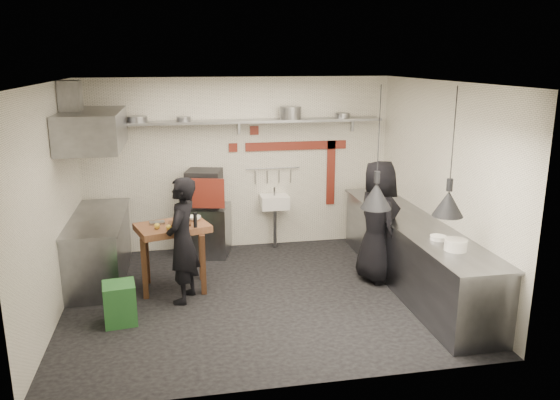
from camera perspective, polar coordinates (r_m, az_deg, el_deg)
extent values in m
plane|color=black|center=(7.40, -2.16, -10.02)|extent=(5.00, 5.00, 0.00)
plane|color=silver|center=(6.74, -2.39, 12.18)|extent=(5.00, 5.00, 0.00)
cube|color=white|center=(8.97, -4.26, 3.75)|extent=(5.00, 0.04, 2.80)
cube|color=white|center=(4.96, 1.34, -5.25)|extent=(5.00, 0.04, 2.80)
cube|color=white|center=(7.03, -22.85, -0.41)|extent=(0.04, 4.20, 2.80)
cube|color=white|center=(7.70, 16.46, 1.37)|extent=(0.04, 4.20, 2.80)
cube|color=maroon|center=(9.06, 1.73, 5.69)|extent=(1.70, 0.02, 0.14)
cube|color=maroon|center=(9.29, 5.32, 2.85)|extent=(0.14, 0.02, 1.10)
cube|color=maroon|center=(8.90, -2.70, 7.27)|extent=(0.14, 0.02, 0.14)
cube|color=maroon|center=(8.89, -4.92, 5.47)|extent=(0.14, 0.02, 0.14)
cube|color=slate|center=(8.69, -4.21, 8.20)|extent=(4.60, 0.34, 0.04)
cube|color=slate|center=(8.84, -16.74, 7.09)|extent=(0.04, 0.06, 0.24)
cube|color=slate|center=(8.85, -4.32, 7.66)|extent=(0.04, 0.06, 0.24)
cube|color=slate|center=(9.25, 7.57, 7.88)|extent=(0.04, 0.06, 0.24)
cylinder|color=slate|center=(8.65, -14.69, 8.17)|extent=(0.34, 0.34, 0.09)
cylinder|color=slate|center=(8.63, -10.04, 8.34)|extent=(0.28, 0.28, 0.07)
cylinder|color=slate|center=(8.80, 1.08, 9.11)|extent=(0.39, 0.39, 0.20)
cylinder|color=slate|center=(9.03, 6.56, 8.77)|extent=(0.30, 0.30, 0.08)
cube|color=slate|center=(8.87, -7.66, -3.15)|extent=(0.84, 0.80, 0.80)
cube|color=black|center=(8.71, -7.91, 1.24)|extent=(0.63, 0.61, 0.58)
cube|color=maroon|center=(8.36, -7.51, 0.69)|extent=(0.49, 0.15, 0.46)
cube|color=black|center=(8.39, -7.69, 0.73)|extent=(0.39, 0.11, 0.34)
cube|color=white|center=(9.01, -0.58, -0.20)|extent=(0.46, 0.34, 0.22)
cylinder|color=slate|center=(8.97, -0.59, 0.91)|extent=(0.03, 0.03, 0.14)
cylinder|color=slate|center=(9.10, -0.53, -2.94)|extent=(0.06, 0.06, 0.66)
cylinder|color=slate|center=(9.03, -0.75, 3.34)|extent=(0.90, 0.02, 0.02)
cube|color=slate|center=(7.82, 13.66, -5.52)|extent=(0.70, 3.80, 0.90)
cube|color=slate|center=(7.67, 13.87, -2.25)|extent=(0.76, 3.90, 0.03)
cylinder|color=white|center=(6.63, 17.89, -4.49)|extent=(0.33, 0.33, 0.13)
cylinder|color=white|center=(6.96, 16.20, -3.81)|extent=(0.24, 0.24, 0.05)
cube|color=slate|center=(8.23, -18.36, -4.83)|extent=(0.70, 1.90, 0.90)
cube|color=slate|center=(8.09, -18.62, -1.72)|extent=(0.76, 2.00, 0.03)
cube|color=slate|center=(7.85, -18.99, 6.99)|extent=(0.78, 1.60, 0.50)
cube|color=slate|center=(7.85, -21.06, 9.75)|extent=(0.28, 0.28, 0.50)
cube|color=#245E28|center=(6.89, -16.39, -10.31)|extent=(0.42, 0.42, 0.50)
cube|color=#442817|center=(7.46, -10.45, -2.41)|extent=(0.32, 0.23, 0.02)
cylinder|color=black|center=(7.26, -8.85, -2.08)|extent=(0.06, 0.06, 0.20)
sphere|color=gold|center=(7.30, -12.72, -2.67)|extent=(0.09, 0.09, 0.08)
sphere|color=gold|center=(7.22, -11.56, -2.82)|extent=(0.08, 0.08, 0.07)
sphere|color=#417B2B|center=(7.60, -9.89, -1.76)|extent=(0.11, 0.11, 0.10)
cube|color=slate|center=(7.54, -12.72, -2.33)|extent=(0.21, 0.16, 0.03)
imported|color=white|center=(7.60, -8.94, -1.89)|extent=(0.20, 0.20, 0.06)
imported|color=black|center=(7.10, -10.16, -4.19)|extent=(0.58, 0.70, 1.65)
imported|color=black|center=(7.77, 10.20, -2.23)|extent=(0.66, 0.91, 1.73)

